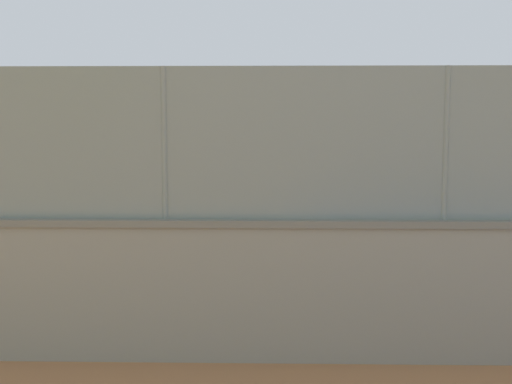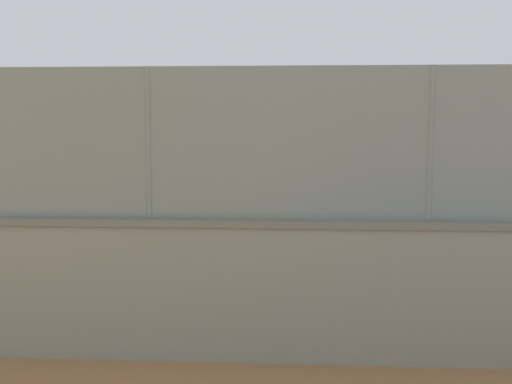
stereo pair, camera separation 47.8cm
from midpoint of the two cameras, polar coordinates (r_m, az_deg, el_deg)
name	(u,v)px [view 1 (the left image)]	position (r m, az deg, el deg)	size (l,w,h in m)	color
ground_plane	(314,215)	(19.32, 4.45, -2.05)	(260.00, 260.00, 0.00)	#A36B42
perimeter_wall	(441,290)	(7.66, 14.33, -8.42)	(32.10, 1.42, 1.65)	gray
fence_panel_on_wall	(446,143)	(7.43, 14.66, 4.17)	(31.51, 1.12, 1.71)	gray
player_baseline_waiting	(74,218)	(12.31, -16.90, -2.20)	(0.79, 1.27, 1.70)	navy
player_near_wall_returning	(313,183)	(18.60, 4.30, 0.76)	(1.01, 0.69, 1.70)	navy
sports_ball	(82,202)	(10.19, -16.42, -0.86)	(0.22, 0.22, 0.22)	#3399D8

